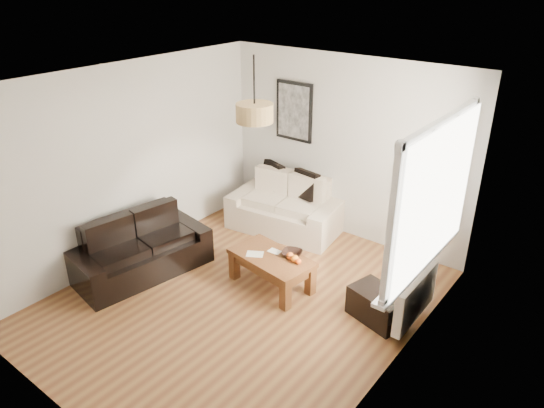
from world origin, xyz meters
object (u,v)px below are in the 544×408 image
Objects in this scene: coffee_table at (271,271)px; ottoman at (378,305)px; loveseat_cream at (285,205)px; sofa_leather at (140,247)px.

coffee_table reaches higher than ottoman.
loveseat_cream reaches higher than sofa_leather.
coffee_table is at bearing -53.08° from sofa_leather.
sofa_leather is 1.64× the size of coffee_table.
ottoman is (2.88, 1.00, -0.19)m from sofa_leather.
coffee_table is 1.37m from ottoman.
sofa_leather is at bearing -117.87° from loveseat_cream.
loveseat_cream is 2.40m from ottoman.
sofa_leather is 3.05m from ottoman.
ottoman is at bearing 9.07° from coffee_table.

